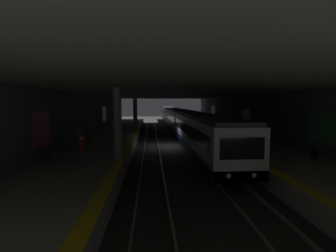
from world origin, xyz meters
The scene contains 22 objects.
ground_plane centered at (0.00, 0.00, 0.00)m, with size 120.00×120.00×0.00m, color #2D302D.
track_left centered at (0.00, -2.20, 0.08)m, with size 60.00×1.53×0.16m.
track_right centered at (0.00, 2.20, 0.08)m, with size 60.00×1.53×0.16m.
platform_left centered at (0.00, -6.55, 0.53)m, with size 60.00×5.30×1.06m.
platform_right centered at (0.00, 6.55, 0.53)m, with size 60.00×5.30×1.06m.
wall_left centered at (0.02, -9.45, 2.80)m, with size 60.00×0.56×5.60m.
wall_right centered at (0.01, 9.45, 2.80)m, with size 60.00×0.56×5.60m.
ceiling_slab centered at (0.00, 0.00, 5.80)m, with size 60.00×19.40×0.40m.
pillar_near centered at (-10.50, 4.35, 3.33)m, with size 0.56×0.56×4.55m.
pillar_far centered at (7.45, 4.35, 3.33)m, with size 0.56×0.56×4.55m.
metro_train centered at (14.70, -2.20, 2.03)m, with size 58.53×2.83×3.49m.
bench_left_near centered at (2.87, -8.53, 1.57)m, with size 1.70×0.47×0.86m.
bench_left_mid centered at (14.41, -8.53, 1.57)m, with size 1.70×0.47×0.86m.
bench_right_near centered at (-11.53, 8.53, 1.57)m, with size 1.70×0.47×0.86m.
bench_right_mid centered at (-7.45, 8.53, 1.57)m, with size 1.70×0.47×0.86m.
person_waiting_near centered at (-12.29, 6.10, 2.00)m, with size 0.60×0.24×1.74m.
person_walking_mid centered at (-9.73, 6.93, 1.99)m, with size 0.60×0.24×1.73m.
person_standing_far centered at (-4.39, 7.72, 2.01)m, with size 0.60×0.24×1.75m.
person_boarding centered at (5.23, -8.49, 1.99)m, with size 0.60×0.24×1.73m.
suitcase_rolling centered at (-11.37, -8.17, 1.35)m, with size 0.44×0.20×0.90m.
backpack_on_floor centered at (8.57, -6.66, 1.25)m, with size 0.30×0.20×0.40m.
trash_bin centered at (-5.47, -7.80, 1.48)m, with size 0.44×0.44×0.85m.
Camera 1 is at (-26.17, 2.24, 4.61)m, focal length 26.42 mm.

